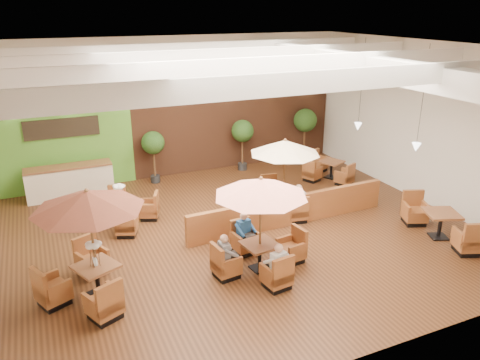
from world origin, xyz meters
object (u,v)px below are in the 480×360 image
service_counter (70,181)px  table_4 (440,225)px  table_2 (283,159)px  diner_2 (226,251)px  topiary_1 (242,133)px  table_1 (260,207)px  diner_3 (297,200)px  diner_4 (297,199)px  topiary_2 (305,122)px  topiary_0 (153,145)px  table_5 (326,171)px  diner_0 (277,261)px  diner_1 (245,229)px  booth_divider (291,210)px  table_3 (121,211)px  table_0 (87,221)px

service_counter → table_4: size_ratio=1.02×
table_2 → diner_2: table_2 is taller
topiary_1 → diner_2: topiary_1 is taller
table_2 → table_1: bearing=-117.4°
diner_3 → diner_4: 0.04m
service_counter → diner_3: 8.26m
topiary_2 → diner_3: 6.45m
topiary_0 → diner_3: 6.33m
table_5 → diner_0: diner_0 is taller
table_5 → diner_4: bearing=-159.3°
diner_0 → diner_1: bearing=80.8°
table_5 → diner_2: bearing=-164.7°
service_counter → diner_2: size_ratio=3.98×
booth_divider → table_3: table_3 is taller
service_counter → table_1: 8.44m
topiary_1 → diner_3: 5.43m
service_counter → diner_0: size_ratio=3.92×
service_counter → table_3: (1.25, -3.04, -0.17)m
table_4 → diner_2: 6.71m
table_0 → table_4: table_0 is taller
service_counter → diner_3: service_counter is taller
table_1 → diner_2: bearing=172.5°
table_0 → topiary_2: (10.00, 6.96, -0.20)m
topiary_1 → diner_0: (-2.86, -8.44, -0.85)m
table_3 → topiary_2: (8.69, 3.24, 1.34)m
table_3 → diner_1: 4.35m
table_0 → table_3: (1.31, 3.72, -1.54)m
table_1 → topiary_0: (-0.91, 7.49, -0.24)m
table_5 → diner_3: (-3.07, -2.97, 0.39)m
topiary_1 → topiary_0: bearing=180.0°
table_4 → diner_3: diner_3 is taller
diner_0 → table_3: bearing=109.2°
diner_1 → table_1: bearing=75.7°
topiary_1 → table_1: bearing=-110.9°
table_3 → diner_3: 5.63m
table_1 → topiary_2: bearing=44.4°
table_2 → diner_0: (-2.33, -4.03, -1.08)m
table_4 → diner_1: bearing=-173.6°
service_counter → table_5: service_counter is taller
table_0 → topiary_2: size_ratio=1.22×
table_2 → diner_1: bearing=-127.9°
booth_divider → table_3: (-4.90, 2.23, -0.07)m
booth_divider → table_2: size_ratio=2.74×
diner_4 → table_1: bearing=-131.3°
topiary_0 → diner_1: (0.91, -6.54, -0.80)m
topiary_1 → diner_0: 8.95m
diner_2 → diner_3: bearing=122.1°
topiary_0 → diner_2: bearing=-90.3°
topiary_0 → diner_1: size_ratio=2.74×
topiary_1 → diner_4: (-0.47, -5.34, -0.83)m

